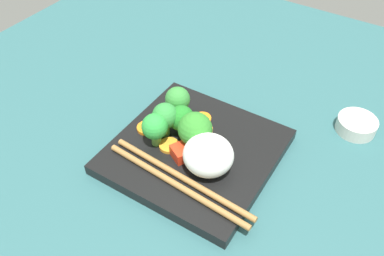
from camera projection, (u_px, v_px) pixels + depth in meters
ground_plane at (195, 160)px, 63.27cm from camera, size 110.00×110.00×2.00cm
square_plate at (195, 151)px, 61.95cm from camera, size 23.46×23.46×1.81cm
rice_mound at (208, 155)px, 56.28cm from camera, size 8.75×8.96×5.75cm
broccoli_floret_0 at (178, 100)px, 63.63cm from camera, size 3.93×3.93×5.85cm
broccoli_floret_1 at (194, 129)px, 58.87cm from camera, size 5.07×5.07×6.40cm
broccoli_floret_2 at (167, 115)px, 61.19cm from camera, size 3.95×3.95×5.87cm
broccoli_floret_3 at (155, 127)px, 59.69cm from camera, size 3.95×3.95×5.48cm
broccoli_floret_4 at (181, 119)px, 61.58cm from camera, size 3.97×3.97×5.11cm
carrot_slice_0 at (162, 121)px, 65.10cm from camera, size 2.98×2.98×0.62cm
carrot_slice_1 at (169, 145)px, 61.23cm from camera, size 3.91×3.91×0.54cm
carrot_slice_2 at (147, 128)px, 63.99cm from camera, size 4.16×4.16×0.52cm
carrot_slice_3 at (203, 130)px, 63.56cm from camera, size 3.36×3.36×0.71cm
carrot_slice_5 at (202, 119)px, 65.50cm from camera, size 3.60×3.60×0.55cm
pepper_chunk_1 at (181, 153)px, 59.24cm from camera, size 3.42×3.61×1.87cm
chopstick_pair at (179, 181)px, 56.14cm from camera, size 3.84×23.67×0.87cm
sauce_cup at (356, 125)px, 65.81cm from camera, size 6.31×6.31×2.30cm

